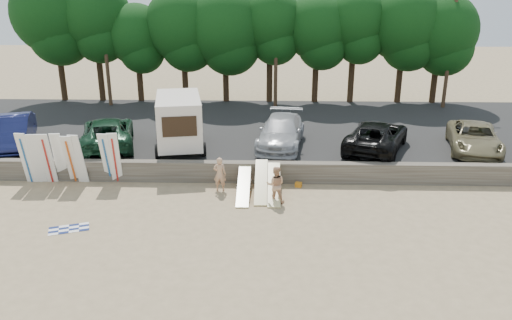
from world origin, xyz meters
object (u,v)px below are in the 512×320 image
object	(u,v)px
car_4	(474,138)
beachgoer_b	(276,185)
car_0	(13,132)
car_2	(281,132)
beachgoer_a	(220,174)
car_1	(108,132)
cooler	(273,183)
box_trailer	(179,120)
car_3	(377,136)

from	to	relation	value
car_4	beachgoer_b	xyz separation A→B (m)	(-10.42, -5.34, -0.60)
car_0	car_2	world-z (taller)	car_0
beachgoer_a	car_1	bearing A→B (deg)	-28.81
car_1	cooler	bearing A→B (deg)	142.07
box_trailer	cooler	xyz separation A→B (m)	(4.95, -3.50, -2.12)
car_1	car_4	xyz separation A→B (m)	(19.41, -0.19, -0.06)
car_0	car_4	size ratio (longest dim) A/B	0.98
car_2	beachgoer_a	bearing A→B (deg)	-113.93
car_0	beachgoer_b	size ratio (longest dim) A/B	3.10
car_1	cooler	distance (m)	9.73
car_1	car_2	xyz separation A→B (m)	(9.32, 0.37, 0.01)
car_0	beachgoer_a	world-z (taller)	car_0
car_0	beachgoer_a	xyz separation A→B (m)	(11.50, -4.06, -0.74)
beachgoer_b	car_3	bearing A→B (deg)	-133.93
car_4	beachgoer_b	bearing A→B (deg)	-139.45
car_2	beachgoer_b	xyz separation A→B (m)	(-0.33, -5.91, -0.67)
car_0	cooler	bearing A→B (deg)	-32.52
car_4	beachgoer_b	distance (m)	11.73
box_trailer	car_2	bearing A→B (deg)	-4.30
car_4	beachgoer_a	size ratio (longest dim) A/B	3.25
car_2	car_3	xyz separation A→B (m)	(5.01, -0.55, -0.01)
box_trailer	car_0	bearing A→B (deg)	168.96
beachgoer_a	beachgoer_b	bearing A→B (deg)	158.38
car_3	car_4	size ratio (longest dim) A/B	1.08
car_3	beachgoer_a	distance (m)	8.91
car_2	car_3	world-z (taller)	car_2
car_1	car_2	bearing A→B (deg)	167.22
car_4	beachgoer_a	distance (m)	13.61
car_0	car_4	xyz separation A→B (m)	(24.47, 0.02, -0.12)
car_0	car_3	bearing A→B (deg)	-18.21
car_3	cooler	size ratio (longest dim) A/B	14.86
cooler	car_0	bearing A→B (deg)	-175.84
car_2	cooler	world-z (taller)	car_2
car_0	cooler	distance (m)	14.45
car_0	car_1	size ratio (longest dim) A/B	0.90
car_0	beachgoer_b	bearing A→B (deg)	-39.07
beachgoer_b	cooler	xyz separation A→B (m)	(-0.10, 1.79, -0.67)
car_2	car_3	size ratio (longest dim) A/B	0.97
box_trailer	beachgoer_a	distance (m)	4.97
beachgoer_b	cooler	distance (m)	1.92
car_1	beachgoer_a	world-z (taller)	car_1
beachgoer_b	cooler	size ratio (longest dim) A/B	4.36
box_trailer	car_4	xyz separation A→B (m)	(15.47, 0.05, -0.86)
car_2	car_1	bearing A→B (deg)	-169.92
car_3	car_4	bearing A→B (deg)	-157.88
car_3	beachgoer_a	bearing A→B (deg)	49.75
car_4	cooler	size ratio (longest dim) A/B	13.75
car_0	car_1	bearing A→B (deg)	-15.92
beachgoer_b	car_1	bearing A→B (deg)	-30.65
car_1	car_4	distance (m)	19.41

